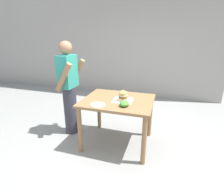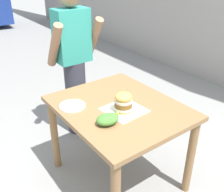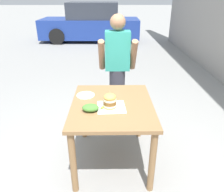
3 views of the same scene
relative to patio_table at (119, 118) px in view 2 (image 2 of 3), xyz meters
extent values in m
plane|color=gray|center=(0.00, 0.00, -0.67)|extent=(80.00, 80.00, 0.00)
cube|color=olive|center=(0.00, 0.00, 0.11)|extent=(0.93, 1.11, 0.04)
cylinder|color=olive|center=(0.40, -0.50, -0.29)|extent=(0.07, 0.07, 0.76)
cylinder|color=olive|center=(-0.40, 0.50, -0.29)|extent=(0.07, 0.07, 0.76)
cylinder|color=olive|center=(0.40, 0.50, -0.29)|extent=(0.07, 0.07, 0.76)
cube|color=white|center=(-0.01, -0.08, 0.13)|extent=(0.32, 0.32, 0.00)
cylinder|color=gold|center=(-0.03, -0.09, 0.14)|extent=(0.14, 0.14, 0.02)
cylinder|color=silver|center=(-0.03, -0.09, 0.16)|extent=(0.15, 0.15, 0.02)
cylinder|color=brown|center=(-0.03, -0.09, 0.19)|extent=(0.14, 0.14, 0.04)
cylinder|color=silver|center=(-0.03, -0.09, 0.22)|extent=(0.14, 0.14, 0.02)
ellipsoid|color=gold|center=(-0.03, -0.09, 0.25)|extent=(0.14, 0.14, 0.08)
cylinder|color=#D1B77F|center=(-0.03, -0.09, 0.30)|extent=(0.00, 0.00, 0.05)
cylinder|color=#8EA83D|center=(-0.10, -0.10, 0.14)|extent=(0.07, 0.09, 0.02)
cylinder|color=white|center=(-0.32, 0.22, 0.13)|extent=(0.22, 0.22, 0.01)
cylinder|color=silver|center=(-0.34, 0.22, 0.14)|extent=(0.04, 0.17, 0.01)
cylinder|color=silver|center=(-0.31, 0.22, 0.14)|extent=(0.03, 0.17, 0.01)
ellipsoid|color=#477F33|center=(-0.23, -0.16, 0.16)|extent=(0.18, 0.14, 0.07)
cylinder|color=#33333D|center=(0.09, 0.94, -0.22)|extent=(0.24, 0.24, 0.90)
cube|color=teal|center=(0.09, 0.94, 0.51)|extent=(0.36, 0.22, 0.56)
cylinder|color=#9E7051|center=(-0.14, 0.88, 0.46)|extent=(0.09, 0.34, 0.50)
cylinder|color=#9E7051|center=(0.32, 0.88, 0.46)|extent=(0.09, 0.34, 0.50)
camera|label=1|loc=(-2.53, -0.70, 1.09)|focal=28.00mm
camera|label=2|loc=(-1.18, -1.52, 1.21)|focal=42.00mm
camera|label=3|loc=(-0.03, -2.21, 1.27)|focal=35.00mm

